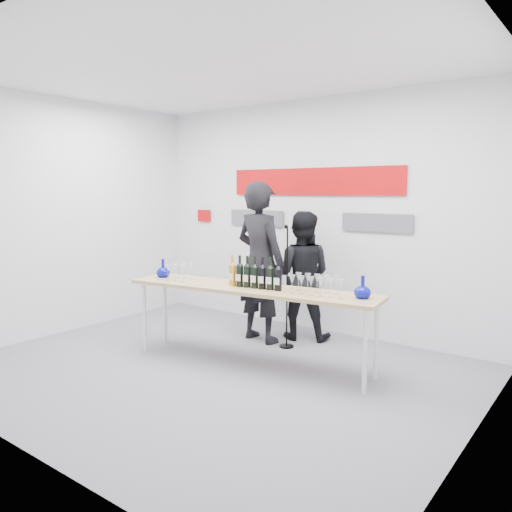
# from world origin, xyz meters

# --- Properties ---
(ground) EXTENTS (5.00, 5.00, 0.00)m
(ground) POSITION_xyz_m (0.00, 0.00, 0.00)
(ground) COLOR slate
(ground) RESTS_ON ground
(back_wall) EXTENTS (5.00, 0.04, 3.00)m
(back_wall) POSITION_xyz_m (0.00, 2.00, 1.50)
(back_wall) COLOR silver
(back_wall) RESTS_ON ground
(signage) EXTENTS (3.38, 0.02, 0.79)m
(signage) POSITION_xyz_m (-0.06, 1.97, 1.81)
(signage) COLOR #B70709
(signage) RESTS_ON back_wall
(tasting_table) EXTENTS (2.82, 0.93, 0.83)m
(tasting_table) POSITION_xyz_m (0.20, 0.39, 0.77)
(tasting_table) COLOR tan
(tasting_table) RESTS_ON ground
(wine_bottles) EXTENTS (0.62, 0.16, 0.33)m
(wine_bottles) POSITION_xyz_m (0.27, 0.38, 1.00)
(wine_bottles) COLOR #BF7F19
(wine_bottles) RESTS_ON tasting_table
(decanter_left) EXTENTS (0.16, 0.16, 0.21)m
(decanter_left) POSITION_xyz_m (-0.98, 0.26, 0.94)
(decanter_left) COLOR #080E93
(decanter_left) RESTS_ON tasting_table
(decanter_right) EXTENTS (0.16, 0.16, 0.21)m
(decanter_right) POSITION_xyz_m (1.37, 0.59, 0.94)
(decanter_right) COLOR #080E93
(decanter_right) RESTS_ON tasting_table
(glasses_left) EXTENTS (0.28, 0.25, 0.18)m
(glasses_left) POSITION_xyz_m (-0.71, 0.26, 0.92)
(glasses_left) COLOR silver
(glasses_left) RESTS_ON tasting_table
(glasses_right) EXTENTS (0.58, 0.28, 0.18)m
(glasses_right) POSITION_xyz_m (0.94, 0.49, 0.92)
(glasses_right) COLOR silver
(glasses_right) RESTS_ON tasting_table
(presenter_left) EXTENTS (0.76, 0.55, 1.94)m
(presenter_left) POSITION_xyz_m (-0.22, 1.14, 0.97)
(presenter_left) COLOR black
(presenter_left) RESTS_ON ground
(presenter_right) EXTENTS (0.94, 0.84, 1.59)m
(presenter_right) POSITION_xyz_m (0.12, 1.52, 0.79)
(presenter_right) COLOR black
(presenter_right) RESTS_ON ground
(mic_stand) EXTENTS (0.17, 0.17, 1.45)m
(mic_stand) POSITION_xyz_m (0.20, 1.09, 0.44)
(mic_stand) COLOR black
(mic_stand) RESTS_ON ground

